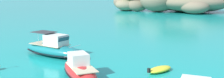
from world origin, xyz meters
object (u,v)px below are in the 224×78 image
(dinghy_tender, at_px, (160,69))
(islet_small, at_px, (129,2))
(islet_large, at_px, (185,2))
(motorboat_teal, at_px, (54,49))
(motorboat_red, at_px, (80,70))

(dinghy_tender, bearing_deg, islet_small, 96.50)
(islet_large, xyz_separation_m, motorboat_teal, (-20.48, -59.67, -2.39))
(motorboat_teal, bearing_deg, islet_small, 87.31)
(islet_large, xyz_separation_m, islet_small, (-17.49, 3.95, -0.36))
(islet_large, bearing_deg, islet_small, 167.28)
(motorboat_red, bearing_deg, islet_large, 76.37)
(motorboat_teal, xyz_separation_m, motorboat_red, (4.43, -6.50, -0.14))
(motorboat_teal, bearing_deg, islet_large, 71.06)
(islet_large, xyz_separation_m, motorboat_red, (-16.05, -66.17, -2.53))
(motorboat_teal, distance_m, dinghy_tender, 11.48)
(motorboat_red, bearing_deg, islet_small, 91.17)
(islet_large, relative_size, dinghy_tender, 11.31)
(islet_small, distance_m, motorboat_red, 70.17)
(islet_small, bearing_deg, motorboat_teal, -92.69)
(motorboat_teal, distance_m, motorboat_red, 7.87)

